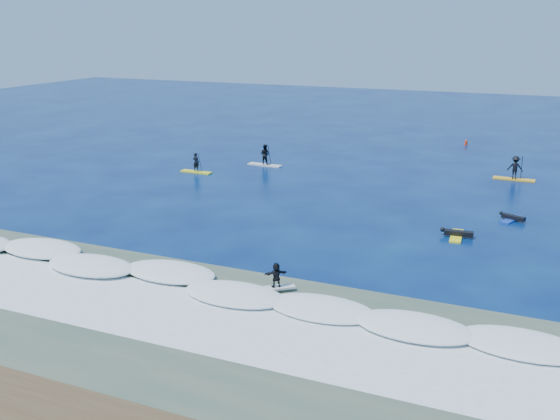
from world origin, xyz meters
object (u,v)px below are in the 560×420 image
at_px(sup_paddler_left, 196,165).
at_px(prone_paddler_near, 457,234).
at_px(sup_paddler_center, 265,156).
at_px(wave_surfer, 276,277).
at_px(marker_buoy, 466,142).
at_px(prone_paddler_far, 512,218).
at_px(sup_paddler_right, 515,169).

distance_m(sup_paddler_left, prone_paddler_near, 23.19).
height_order(sup_paddler_left, sup_paddler_center, sup_paddler_center).
relative_size(prone_paddler_near, wave_surfer, 1.44).
distance_m(sup_paddler_center, marker_buoy, 21.76).
bearing_deg(marker_buoy, prone_paddler_far, -76.55).
bearing_deg(sup_paddler_left, prone_paddler_far, -6.42).
bearing_deg(sup_paddler_center, wave_surfer, -61.09).
xyz_separation_m(wave_surfer, marker_buoy, (3.41, 39.59, -0.44)).
distance_m(sup_paddler_center, prone_paddler_near, 21.67).
bearing_deg(prone_paddler_far, wave_surfer, 170.79).
distance_m(prone_paddler_near, marker_buoy, 28.76).
relative_size(sup_paddler_left, marker_buoy, 4.02).
xyz_separation_m(prone_paddler_far, wave_surfer, (-9.17, -15.49, 0.58)).
bearing_deg(marker_buoy, sup_paddler_right, -68.15).
xyz_separation_m(sup_paddler_left, marker_buoy, (18.71, 20.64, -0.29)).
bearing_deg(prone_paddler_far, sup_paddler_right, 24.07).
xyz_separation_m(sup_paddler_center, sup_paddler_right, (19.88, 3.01, 0.06)).
height_order(sup_paddler_right, wave_surfer, sup_paddler_right).
distance_m(sup_paddler_center, wave_surfer, 26.03).
relative_size(wave_surfer, marker_buoy, 2.47).
xyz_separation_m(sup_paddler_left, wave_surfer, (15.30, -18.95, 0.14)).
relative_size(sup_paddler_right, prone_paddler_near, 1.31).
xyz_separation_m(sup_paddler_center, wave_surfer, (11.22, -23.49, -0.06)).
xyz_separation_m(sup_paddler_center, prone_paddler_near, (17.70, -12.49, -0.62)).
relative_size(sup_paddler_center, prone_paddler_near, 1.29).
height_order(sup_paddler_right, prone_paddler_near, sup_paddler_right).
bearing_deg(prone_paddler_far, prone_paddler_near, 170.48).
xyz_separation_m(sup_paddler_right, marker_buoy, (-5.25, 13.10, -0.56)).
bearing_deg(marker_buoy, wave_surfer, -94.92).
bearing_deg(prone_paddler_near, sup_paddler_center, 51.43).
relative_size(sup_paddler_left, wave_surfer, 1.63).
distance_m(sup_paddler_right, wave_surfer, 27.87).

